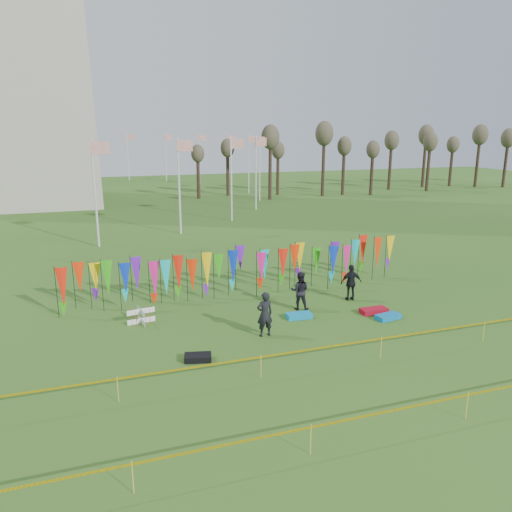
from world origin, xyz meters
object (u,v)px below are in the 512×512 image
object	(u,v)px
kite_bag_turquoise	(299,316)
kite_bag_red	(374,311)
box_kite	(141,316)
person_left	(265,314)
kite_bag_black	(198,358)
person_right	(351,283)
person_mid	(300,291)
kite_bag_teal	(388,317)

from	to	relation	value
kite_bag_turquoise	kite_bag_red	xyz separation A→B (m)	(3.68, -0.57, 0.00)
box_kite	person_left	bearing A→B (deg)	-32.82
person_left	kite_bag_black	world-z (taller)	person_left
person_right	kite_bag_black	bearing A→B (deg)	33.75
person_mid	kite_bag_red	bearing A→B (deg)	179.57
box_kite	kite_bag_red	world-z (taller)	box_kite
person_right	kite_bag_black	size ratio (longest dim) A/B	1.84
person_right	kite_bag_turquoise	size ratio (longest dim) A/B	1.62
box_kite	person_right	distance (m)	10.66
kite_bag_teal	kite_bag_turquoise	bearing A→B (deg)	159.32
person_left	kite_bag_black	bearing A→B (deg)	20.82
kite_bag_turquoise	kite_bag_red	distance (m)	3.72
person_mid	kite_bag_red	distance (m)	3.68
person_left	kite_bag_red	world-z (taller)	person_left
person_right	kite_bag_black	xyz separation A→B (m)	(-9.02, -4.30, -0.83)
person_left	person_right	world-z (taller)	person_left
person_right	kite_bag_red	bearing A→B (deg)	101.67
person_mid	person_right	xyz separation A→B (m)	(3.05, 0.39, -0.01)
box_kite	kite_bag_turquoise	distance (m)	7.29
person_left	person_mid	bearing A→B (deg)	-140.04
person_left	person_right	xyz separation A→B (m)	(5.79, 2.90, -0.04)
person_mid	person_left	bearing A→B (deg)	69.74
person_left	kite_bag_turquoise	distance (m)	2.79
kite_bag_turquoise	person_mid	bearing A→B (deg)	65.33
person_left	box_kite	bearing A→B (deg)	-35.41
kite_bag_black	person_right	bearing A→B (deg)	25.49
person_right	person_mid	bearing A→B (deg)	15.54
box_kite	person_left	world-z (taller)	person_left
person_mid	box_kite	bearing A→B (deg)	22.54
person_right	kite_bag_red	size ratio (longest dim) A/B	1.44
person_mid	kite_bag_red	world-z (taller)	person_mid
kite_bag_turquoise	kite_bag_red	world-z (taller)	kite_bag_red
box_kite	person_left	xyz separation A→B (m)	(4.85, -3.13, 0.62)
kite_bag_turquoise	kite_bag_teal	bearing A→B (deg)	-20.68
person_mid	kite_bag_turquoise	bearing A→B (deg)	92.52
kite_bag_turquoise	kite_bag_teal	xyz separation A→B (m)	(3.89, -1.47, -0.00)
person_right	kite_bag_red	distance (m)	2.21
person_left	person_mid	size ratio (longest dim) A/B	1.03
person_mid	kite_bag_turquoise	world-z (taller)	person_mid
person_left	person_mid	distance (m)	3.71
person_mid	kite_bag_turquoise	size ratio (longest dim) A/B	1.63
box_kite	person_mid	size ratio (longest dim) A/B	0.38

